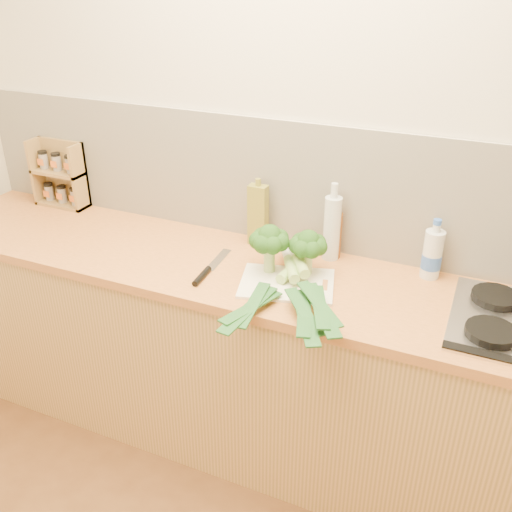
{
  "coord_description": "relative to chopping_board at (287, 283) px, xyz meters",
  "views": [
    {
      "loc": [
        0.78,
        -0.64,
        2.02
      ],
      "look_at": [
        0.01,
        1.1,
        1.02
      ],
      "focal_mm": 40.0,
      "sensor_mm": 36.0,
      "label": 1
    }
  ],
  "objects": [
    {
      "name": "room_shell",
      "position": [
        -0.13,
        0.35,
        0.26
      ],
      "size": [
        3.5,
        3.5,
        3.5
      ],
      "color": "beige",
      "rests_on": "ground"
    },
    {
      "name": "counter",
      "position": [
        -0.13,
        0.06,
        -0.45
      ],
      "size": [
        3.2,
        0.62,
        0.9
      ],
      "color": "tan",
      "rests_on": "ground"
    },
    {
      "name": "chopping_board",
      "position": [
        0.0,
        0.0,
        0.0
      ],
      "size": [
        0.41,
        0.34,
        0.01
      ],
      "primitive_type": "cube",
      "rotation": [
        0.0,
        0.0,
        0.26
      ],
      "color": "white",
      "rests_on": "counter"
    },
    {
      "name": "broccoli_left",
      "position": [
        -0.1,
        0.06,
        0.14
      ],
      "size": [
        0.16,
        0.16,
        0.2
      ],
      "color": "#9EBB6D",
      "rests_on": "chopping_board"
    },
    {
      "name": "broccoli_right",
      "position": [
        0.05,
        0.1,
        0.13
      ],
      "size": [
        0.15,
        0.15,
        0.19
      ],
      "color": "#9EBB6D",
      "rests_on": "chopping_board"
    },
    {
      "name": "leek_front",
      "position": [
        -0.02,
        -0.04,
        0.03
      ],
      "size": [
        0.13,
        0.65,
        0.04
      ],
      "rotation": [
        0.0,
        0.0,
        -0.11
      ],
      "color": "white",
      "rests_on": "chopping_board"
    },
    {
      "name": "leek_mid",
      "position": [
        0.04,
        -0.02,
        0.05
      ],
      "size": [
        0.38,
        0.65,
        0.04
      ],
      "rotation": [
        0.0,
        0.0,
        0.49
      ],
      "color": "white",
      "rests_on": "chopping_board"
    },
    {
      "name": "leek_back",
      "position": [
        0.08,
        -0.02,
        0.06
      ],
      "size": [
        0.39,
        0.58,
        0.04
      ],
      "rotation": [
        0.0,
        0.0,
        0.57
      ],
      "color": "white",
      "rests_on": "chopping_board"
    },
    {
      "name": "chefs_knife",
      "position": [
        -0.33,
        -0.05,
        0.0
      ],
      "size": [
        0.05,
        0.33,
        0.02
      ],
      "rotation": [
        0.0,
        0.0,
        0.07
      ],
      "color": "silver",
      "rests_on": "counter"
    },
    {
      "name": "spice_rack",
      "position": [
        -1.33,
        0.31,
        0.14
      ],
      "size": [
        0.28,
        0.11,
        0.33
      ],
      "color": "#9E7B44",
      "rests_on": "counter"
    },
    {
      "name": "oil_tin",
      "position": [
        -0.25,
        0.28,
        0.13
      ],
      "size": [
        0.08,
        0.05,
        0.3
      ],
      "color": "olive",
      "rests_on": "counter"
    },
    {
      "name": "glass_bottle",
      "position": [
        0.09,
        0.28,
        0.14
      ],
      "size": [
        0.07,
        0.07,
        0.33
      ],
      "color": "silver",
      "rests_on": "counter"
    },
    {
      "name": "amber_bottle",
      "position": [
        0.09,
        0.3,
        0.1
      ],
      "size": [
        0.06,
        0.06,
        0.25
      ],
      "color": "brown",
      "rests_on": "counter"
    },
    {
      "name": "water_bottle",
      "position": [
        0.49,
        0.29,
        0.09
      ],
      "size": [
        0.08,
        0.08,
        0.23
      ],
      "color": "silver",
      "rests_on": "counter"
    }
  ]
}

